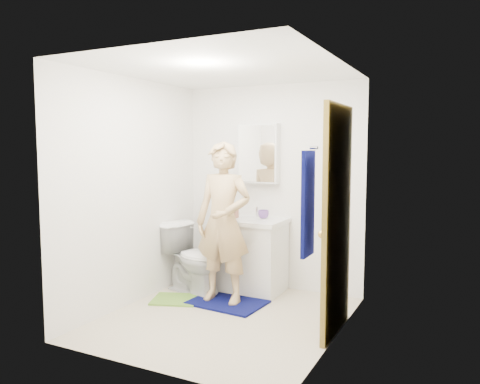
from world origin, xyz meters
name	(u,v)px	position (x,y,z in m)	size (l,w,h in m)	color
floor	(224,319)	(0.00, 0.00, -0.01)	(2.20, 2.40, 0.02)	beige
ceiling	(223,68)	(0.00, 0.00, 2.41)	(2.20, 2.40, 0.02)	white
wall_back	(272,187)	(0.00, 1.21, 1.20)	(2.20, 0.02, 2.40)	white
wall_front	(144,212)	(0.00, -1.21, 1.20)	(2.20, 0.02, 2.40)	white
wall_left	(132,192)	(-1.11, 0.00, 1.20)	(0.02, 2.40, 2.40)	white
wall_right	(338,203)	(1.11, 0.00, 1.20)	(0.02, 2.40, 2.40)	white
vanity_cabinet	(250,257)	(-0.15, 0.91, 0.40)	(0.75, 0.55, 0.80)	white
countertop	(250,221)	(-0.15, 0.91, 0.83)	(0.79, 0.59, 0.05)	white
sink_basin	(250,220)	(-0.15, 0.91, 0.84)	(0.40, 0.40, 0.03)	white
faucet	(257,212)	(-0.15, 1.09, 0.91)	(0.03, 0.03, 0.12)	silver
medicine_cabinet	(259,153)	(-0.15, 1.14, 1.60)	(0.50, 0.12, 0.70)	white
mirror_panel	(256,153)	(-0.15, 1.08, 1.60)	(0.46, 0.01, 0.66)	white
door	(337,220)	(1.07, 0.15, 1.02)	(0.05, 0.80, 2.05)	olive
door_knob	(322,234)	(1.03, -0.17, 0.95)	(0.07, 0.07, 0.07)	gold
towel	(308,204)	(1.03, -0.57, 1.25)	(0.03, 0.24, 0.80)	#080C4B
towel_hook	(314,148)	(1.07, -0.57, 1.67)	(0.02, 0.02, 0.06)	silver
toilet	(194,258)	(-0.71, 0.58, 0.40)	(0.44, 0.78, 0.80)	white
bath_mat	(227,303)	(-0.17, 0.39, 0.01)	(0.78, 0.56, 0.02)	#080C4B
green_rug	(176,299)	(-0.73, 0.23, 0.01)	(0.49, 0.41, 0.02)	#6CA135
soap_dispenser	(234,211)	(-0.34, 0.87, 0.94)	(0.08, 0.08, 0.17)	#A8684E
toothbrush_cup	(263,214)	(-0.02, 1.00, 0.90)	(0.13, 0.13, 0.10)	#6F479C
man	(223,222)	(-0.23, 0.40, 0.88)	(0.62, 0.41, 1.71)	tan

